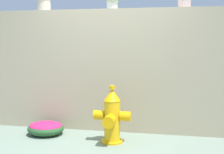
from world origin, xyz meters
name	(u,v)px	position (x,y,z in m)	size (l,w,h in m)	color
ground_plane	(98,149)	(0.00, 0.00, 0.00)	(24.00, 24.00, 0.00)	gray
stone_wall	(112,70)	(0.00, 0.99, 0.99)	(5.18, 0.34, 1.99)	tan
fire_hydrant	(112,117)	(0.14, 0.29, 0.38)	(0.55, 0.44, 0.84)	#EDB112
flower_bush_left	(46,128)	(-0.97, 0.47, 0.11)	(0.58, 0.52, 0.21)	#285229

